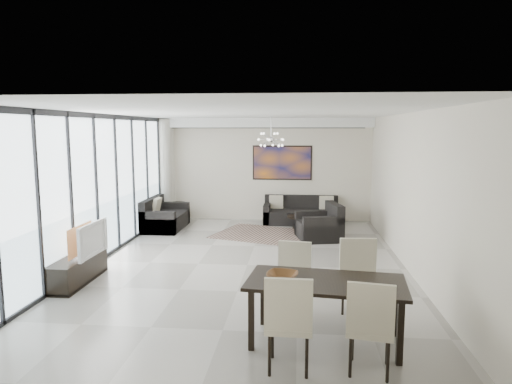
# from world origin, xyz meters

# --- Properties ---
(room_shell) EXTENTS (6.00, 9.00, 2.90)m
(room_shell) POSITION_xyz_m (0.46, 0.00, 1.45)
(room_shell) COLOR #A8A39B
(room_shell) RESTS_ON ground
(window_wall) EXTENTS (0.37, 8.95, 2.90)m
(window_wall) POSITION_xyz_m (-2.86, 0.00, 1.47)
(window_wall) COLOR silver
(window_wall) RESTS_ON floor
(soffit) EXTENTS (5.98, 0.40, 0.26)m
(soffit) POSITION_xyz_m (0.00, 4.30, 2.77)
(soffit) COLOR white
(soffit) RESTS_ON room_shell
(painting) EXTENTS (1.68, 0.04, 0.98)m
(painting) POSITION_xyz_m (0.50, 4.47, 1.65)
(painting) COLOR #CA6C1C
(painting) RESTS_ON room_shell
(chandelier) EXTENTS (0.66, 0.66, 0.71)m
(chandelier) POSITION_xyz_m (0.30, 2.50, 2.35)
(chandelier) COLOR silver
(chandelier) RESTS_ON room_shell
(rug) EXTENTS (2.80, 2.46, 0.01)m
(rug) POSITION_xyz_m (0.17, 2.60, 0.01)
(rug) COLOR black
(rug) RESTS_ON floor
(coffee_table) EXTENTS (0.97, 0.97, 0.34)m
(coffee_table) POSITION_xyz_m (1.17, 3.41, 0.19)
(coffee_table) COLOR black
(coffee_table) RESTS_ON floor
(bowl_coffee) EXTENTS (0.27, 0.27, 0.08)m
(bowl_coffee) POSITION_xyz_m (1.11, 3.42, 0.38)
(bowl_coffee) COLOR brown
(bowl_coffee) RESTS_ON coffee_table
(sofa_main) EXTENTS (2.06, 0.84, 0.75)m
(sofa_main) POSITION_xyz_m (1.05, 4.07, 0.25)
(sofa_main) COLOR black
(sofa_main) RESTS_ON floor
(loveseat) EXTENTS (0.91, 1.62, 0.81)m
(loveseat) POSITION_xyz_m (-2.55, 3.05, 0.27)
(loveseat) COLOR black
(loveseat) RESTS_ON floor
(armchair) EXTENTS (1.16, 1.20, 0.85)m
(armchair) POSITION_xyz_m (1.50, 2.26, 0.29)
(armchair) COLOR black
(armchair) RESTS_ON floor
(side_table) EXTENTS (0.39, 0.39, 0.53)m
(side_table) POSITION_xyz_m (-2.44, 4.15, 0.35)
(side_table) COLOR black
(side_table) RESTS_ON floor
(tv_console) EXTENTS (0.41, 1.46, 0.46)m
(tv_console) POSITION_xyz_m (-2.76, -1.26, 0.23)
(tv_console) COLOR black
(tv_console) RESTS_ON floor
(television) EXTENTS (0.15, 0.99, 0.57)m
(television) POSITION_xyz_m (-2.60, -1.19, 0.74)
(television) COLOR gray
(television) RESTS_ON tv_console
(dining_table) EXTENTS (1.99, 1.16, 0.79)m
(dining_table) POSITION_xyz_m (1.30, -3.10, 0.70)
(dining_table) COLOR black
(dining_table) RESTS_ON floor
(dining_chair_sw) EXTENTS (0.51, 0.51, 1.09)m
(dining_chair_sw) POSITION_xyz_m (0.87, -3.85, 0.63)
(dining_chair_sw) COLOR beige
(dining_chair_sw) RESTS_ON floor
(dining_chair_se) EXTENTS (0.56, 0.56, 1.05)m
(dining_chair_se) POSITION_xyz_m (1.72, -3.82, 0.61)
(dining_chair_se) COLOR beige
(dining_chair_se) RESTS_ON floor
(dining_chair_nw) EXTENTS (0.53, 0.53, 1.02)m
(dining_chair_nw) POSITION_xyz_m (0.90, -2.23, 0.59)
(dining_chair_nw) COLOR beige
(dining_chair_nw) RESTS_ON floor
(dining_chair_ne) EXTENTS (0.54, 0.54, 1.10)m
(dining_chair_ne) POSITION_xyz_m (1.81, -2.30, 0.64)
(dining_chair_ne) COLOR beige
(dining_chair_ne) RESTS_ON floor
(bowl_dining) EXTENTS (0.44, 0.44, 0.09)m
(bowl_dining) POSITION_xyz_m (0.78, -3.13, 0.83)
(bowl_dining) COLOR brown
(bowl_dining) RESTS_ON dining_table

